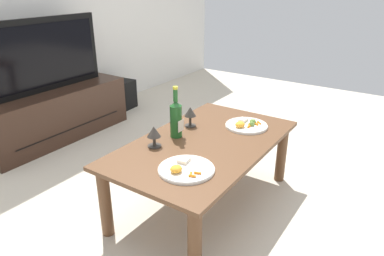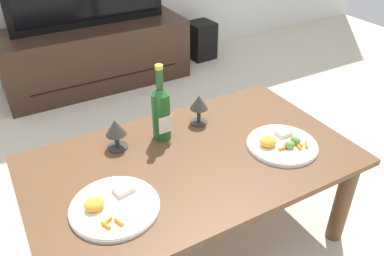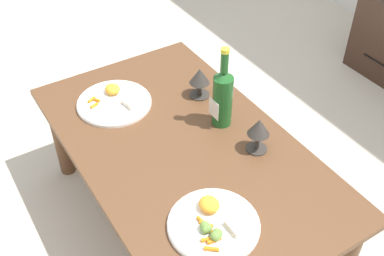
% 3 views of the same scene
% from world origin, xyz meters
% --- Properties ---
extents(ground_plane, '(6.40, 6.40, 0.00)m').
position_xyz_m(ground_plane, '(0.00, 0.00, 0.00)').
color(ground_plane, beige).
extents(dining_table, '(1.25, 0.73, 0.45)m').
position_xyz_m(dining_table, '(0.00, 0.00, 0.38)').
color(dining_table, brown).
rests_on(dining_table, ground_plane).
extents(tv_stand, '(1.35, 0.50, 0.45)m').
position_xyz_m(tv_stand, '(0.14, 1.72, 0.23)').
color(tv_stand, '#382319').
rests_on(tv_stand, ground_plane).
extents(floor_speaker, '(0.22, 0.22, 0.32)m').
position_xyz_m(floor_speaker, '(1.08, 1.75, 0.16)').
color(floor_speaker, black).
rests_on(floor_speaker, ground_plane).
extents(wine_bottle, '(0.07, 0.08, 0.32)m').
position_xyz_m(wine_bottle, '(-0.04, 0.19, 0.58)').
color(wine_bottle, '#1E5923').
rests_on(wine_bottle, dining_table).
extents(goblet_left, '(0.08, 0.08, 0.13)m').
position_xyz_m(goblet_left, '(-0.22, 0.21, 0.54)').
color(goblet_left, '#38332D').
rests_on(goblet_left, dining_table).
extents(goblet_right, '(0.08, 0.08, 0.14)m').
position_xyz_m(goblet_right, '(0.15, 0.21, 0.54)').
color(goblet_right, '#38332D').
rests_on(goblet_right, dining_table).
extents(dinner_plate_left, '(0.30, 0.30, 0.05)m').
position_xyz_m(dinner_plate_left, '(-0.36, -0.11, 0.46)').
color(dinner_plate_left, white).
rests_on(dinner_plate_left, dining_table).
extents(dinner_plate_right, '(0.28, 0.28, 0.05)m').
position_xyz_m(dinner_plate_right, '(0.35, -0.11, 0.46)').
color(dinner_plate_right, white).
rests_on(dinner_plate_right, dining_table).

